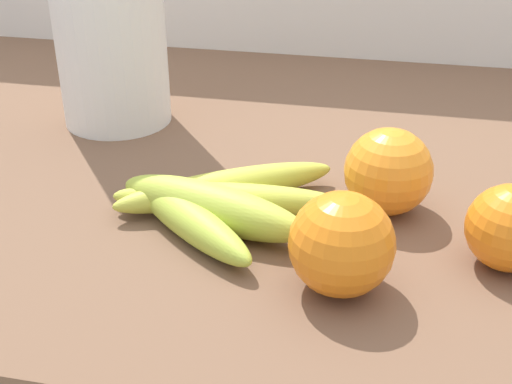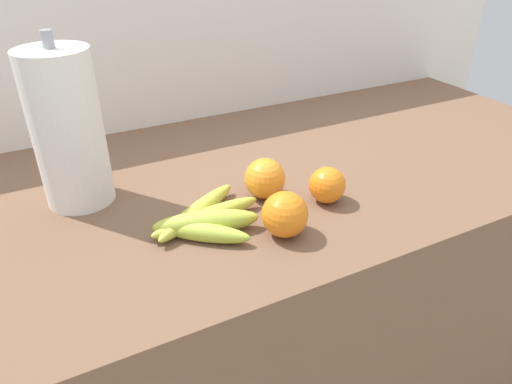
% 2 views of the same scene
% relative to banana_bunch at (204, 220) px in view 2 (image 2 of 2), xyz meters
% --- Properties ---
extents(counter, '(1.89, 0.73, 0.91)m').
position_rel_banana_bunch_xyz_m(counter, '(0.11, 0.14, -0.47)').
color(counter, brown).
rests_on(counter, ground).
extents(wall_back, '(2.29, 0.06, 1.30)m').
position_rel_banana_bunch_xyz_m(wall_back, '(0.11, 0.54, -0.28)').
color(wall_back, silver).
rests_on(wall_back, ground).
extents(banana_bunch, '(0.22, 0.21, 0.04)m').
position_rel_banana_bunch_xyz_m(banana_bunch, '(0.00, 0.00, 0.00)').
color(banana_bunch, '#AEC43F').
rests_on(banana_bunch, counter).
extents(orange_center, '(0.08, 0.08, 0.08)m').
position_rel_banana_bunch_xyz_m(orange_center, '(0.15, 0.05, 0.02)').
color(orange_center, orange).
rests_on(orange_center, counter).
extents(orange_far_right, '(0.08, 0.08, 0.08)m').
position_rel_banana_bunch_xyz_m(orange_far_right, '(0.12, -0.08, 0.02)').
color(orange_far_right, orange).
rests_on(orange_far_right, counter).
extents(orange_right, '(0.07, 0.07, 0.07)m').
position_rel_banana_bunch_xyz_m(orange_right, '(0.25, -0.02, 0.02)').
color(orange_right, orange).
rests_on(orange_right, counter).
extents(paper_towel_roll, '(0.13, 0.13, 0.32)m').
position_rel_banana_bunch_xyz_m(paper_towel_roll, '(-0.18, 0.21, 0.13)').
color(paper_towel_roll, white).
rests_on(paper_towel_roll, counter).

